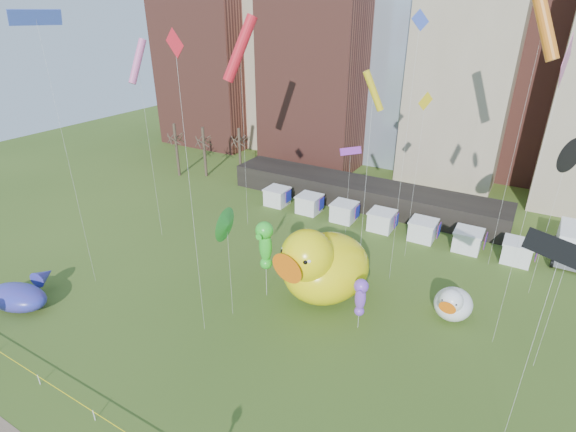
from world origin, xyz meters
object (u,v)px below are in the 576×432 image
Objects in this scene: small_duck at (453,303)px; whale_inflatable at (19,295)px; seahorse_green at (265,242)px; big_duck at (322,265)px; seahorse_purple at (360,295)px; box_truck at (571,243)px.

whale_inflatable is at bearing -147.74° from small_duck.
small_duck is 17.16m from seahorse_green.
seahorse_green is at bearing 21.77° from whale_inflatable.
big_duck is 5.17m from seahorse_purple.
seahorse_green is at bearing -135.77° from box_truck.
seahorse_green is at bearing -156.60° from small_duck.
whale_inflatable is (-27.59, -12.54, -2.27)m from seahorse_purple.
seahorse_green is (-15.72, -5.39, 4.27)m from small_duck.
seahorse_green reaches higher than whale_inflatable.
seahorse_purple is at bearing -135.71° from small_duck.
whale_inflatable is at bearing -154.64° from seahorse_green.
big_duck is at bearing 17.69° from seahorse_green.
small_duck is 8.67m from seahorse_purple.
seahorse_green reaches higher than box_truck.
big_duck is 2.42× the size of small_duck.
box_truck is at bearing 59.18° from big_duck.
big_duck is 1.43× the size of whale_inflatable.
whale_inflatable is at bearing -139.15° from box_truck.
whale_inflatable is at bearing -133.63° from big_duck.
seahorse_purple is at bearing -9.19° from seahorse_green.
whale_inflatable is 55.72m from box_truck.
seahorse_green reaches higher than seahorse_purple.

